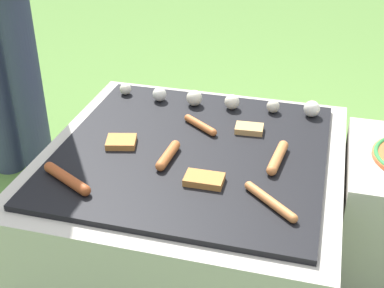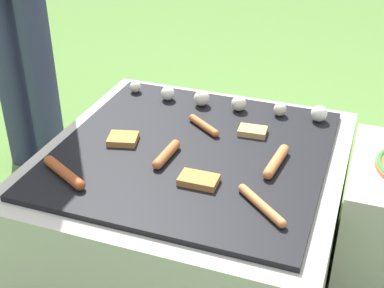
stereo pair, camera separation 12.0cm
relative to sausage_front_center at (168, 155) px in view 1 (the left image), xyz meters
The scene contains 11 objects.
ground_plane 0.43m from the sausage_front_center, 54.00° to the left, with size 14.00×14.00×0.00m, color #567F38.
grill 0.24m from the sausage_front_center, 54.00° to the left, with size 0.92×0.92×0.41m.
sausage_back_left 0.30m from the sausage_front_center, 141.02° to the right, with size 0.18×0.11×0.03m.
sausage_mid_left 0.36m from the sausage_front_center, 24.33° to the right, with size 0.16×0.14×0.02m.
sausage_front_left 0.33m from the sausage_front_center, 12.55° to the left, with size 0.05×0.18×0.03m.
sausage_front_center is the anchor object (origin of this frame).
sausage_mid_right 0.22m from the sausage_front_center, 78.06° to the left, with size 0.13×0.10×0.02m.
bread_slice_left 0.17m from the sausage_front_center, 164.54° to the left, with size 0.11×0.10×0.02m.
bread_slice_right 0.31m from the sausage_front_center, 48.81° to the left, with size 0.09×0.07×0.02m.
bread_slice_center 0.16m from the sausage_front_center, 34.01° to the right, with size 0.11×0.07×0.02m.
mushroom_row 0.40m from the sausage_front_center, 78.27° to the left, with size 0.73×0.08×0.06m.
Camera 1 is at (0.37, -1.37, 1.26)m, focal length 50.00 mm.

